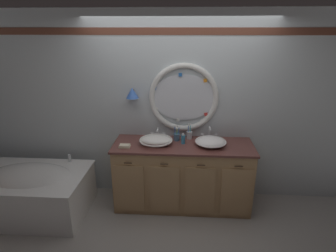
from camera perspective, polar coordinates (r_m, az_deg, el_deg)
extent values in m
plane|color=gray|center=(3.89, 1.61, -17.68)|extent=(14.00, 14.00, 0.00)
cube|color=silver|center=(3.84, 2.14, 3.59)|extent=(6.40, 0.08, 2.60)
cube|color=brown|center=(3.64, 2.33, 19.00)|extent=(6.27, 0.01, 0.09)
ellipsoid|color=silver|center=(3.74, 3.26, 5.82)|extent=(0.87, 0.02, 0.63)
torus|color=silver|center=(3.73, 3.26, 5.80)|extent=(0.94, 0.07, 0.94)
cube|color=purple|center=(3.74, 9.92, 5.96)|extent=(0.05, 0.01, 0.05)
cube|color=orange|center=(3.68, 7.71, 9.32)|extent=(0.05, 0.01, 0.05)
cube|color=#2866B7|center=(3.66, 2.57, 10.56)|extent=(0.05, 0.01, 0.05)
cube|color=#2866B7|center=(3.72, -2.81, 7.87)|extent=(0.05, 0.01, 0.05)
cube|color=silver|center=(3.79, -2.48, 3.55)|extent=(0.05, 0.01, 0.05)
cube|color=silver|center=(3.81, 2.12, 1.24)|extent=(0.05, 0.01, 0.05)
cube|color=red|center=(3.80, 7.85, 2.40)|extent=(0.05, 0.01, 0.05)
cylinder|color=#4C3823|center=(3.75, -7.27, 7.27)|extent=(0.02, 0.09, 0.02)
cone|color=blue|center=(3.71, -7.40, 6.80)|extent=(0.17, 0.17, 0.14)
cube|color=tan|center=(3.86, 3.01, -10.21)|extent=(1.81, 0.60, 0.88)
cube|color=brown|center=(3.65, 3.14, -3.98)|extent=(1.85, 0.63, 0.03)
cube|color=brown|center=(3.95, 3.18, -3.30)|extent=(1.81, 0.02, 0.11)
cube|color=tan|center=(3.68, -7.98, -12.77)|extent=(0.38, 0.02, 0.67)
cylinder|color=#422D1E|center=(3.48, -8.31, -7.59)|extent=(0.10, 0.01, 0.01)
cube|color=tan|center=(3.62, -0.76, -13.15)|extent=(0.38, 0.02, 0.67)
cylinder|color=#422D1E|center=(3.42, -0.80, -7.90)|extent=(0.10, 0.01, 0.01)
cube|color=tan|center=(3.62, 6.60, -13.32)|extent=(0.38, 0.02, 0.67)
cylinder|color=#422D1E|center=(3.42, 6.86, -8.07)|extent=(0.10, 0.01, 0.01)
cube|color=tan|center=(3.68, 13.86, -13.28)|extent=(0.38, 0.02, 0.67)
cylinder|color=#422D1E|center=(3.48, 14.41, -8.11)|extent=(0.10, 0.01, 0.01)
cube|color=white|center=(4.19, -26.44, -12.38)|extent=(1.45, 0.92, 0.56)
ellipsoid|color=white|center=(4.08, -26.94, -9.59)|extent=(1.19, 0.72, 0.28)
cube|color=white|center=(4.06, -27.02, -9.09)|extent=(1.48, 0.95, 0.02)
cylinder|color=silver|center=(4.17, -19.70, -6.27)|extent=(0.04, 0.04, 0.11)
cylinder|color=silver|center=(4.08, -26.94, -9.59)|extent=(0.04, 0.04, 0.01)
ellipsoid|color=white|center=(3.61, -2.51, -2.95)|extent=(0.42, 0.28, 0.12)
torus|color=white|center=(3.61, -2.51, -2.91)|extent=(0.44, 0.44, 0.02)
cylinder|color=silver|center=(3.61, -2.51, -2.91)|extent=(0.03, 0.03, 0.01)
ellipsoid|color=white|center=(3.61, 8.83, -3.23)|extent=(0.38, 0.33, 0.12)
torus|color=white|center=(3.61, 8.83, -3.18)|extent=(0.40, 0.40, 0.02)
cylinder|color=silver|center=(3.61, 8.83, -3.18)|extent=(0.03, 0.03, 0.01)
cylinder|color=silver|center=(3.87, -2.10, -2.18)|extent=(0.05, 0.05, 0.02)
cylinder|color=silver|center=(3.84, -2.11, -1.29)|extent=(0.02, 0.02, 0.11)
sphere|color=silver|center=(3.82, -2.12, -0.53)|extent=(0.03, 0.03, 0.03)
cylinder|color=silver|center=(3.76, -2.22, -0.87)|extent=(0.02, 0.13, 0.02)
cylinder|color=silver|center=(3.87, -3.38, -1.87)|extent=(0.04, 0.04, 0.06)
cylinder|color=silver|center=(3.85, -0.82, -1.94)|extent=(0.04, 0.04, 0.06)
cube|color=silver|center=(3.86, -3.39, -1.40)|extent=(0.05, 0.01, 0.01)
cube|color=silver|center=(3.84, -0.82, -1.47)|extent=(0.05, 0.01, 0.01)
cylinder|color=silver|center=(3.86, 8.49, -2.42)|extent=(0.05, 0.05, 0.02)
cylinder|color=silver|center=(3.83, 8.55, -1.26)|extent=(0.02, 0.02, 0.15)
sphere|color=silver|center=(3.81, 8.61, -0.22)|extent=(0.03, 0.03, 0.03)
cylinder|color=silver|center=(3.75, 8.68, -0.54)|extent=(0.02, 0.13, 0.02)
cylinder|color=silver|center=(3.85, 7.12, -2.11)|extent=(0.04, 0.04, 0.06)
cylinder|color=silver|center=(3.87, 9.89, -2.17)|extent=(0.04, 0.04, 0.06)
cube|color=silver|center=(3.84, 7.14, -1.64)|extent=(0.05, 0.01, 0.01)
cube|color=silver|center=(3.85, 9.92, -1.70)|extent=(0.05, 0.01, 0.01)
cylinder|color=slate|center=(3.74, 1.80, -2.32)|extent=(0.08, 0.08, 0.09)
torus|color=slate|center=(3.73, 1.81, -1.66)|extent=(0.09, 0.09, 0.01)
cylinder|color=blue|center=(3.73, 2.10, -1.55)|extent=(0.04, 0.04, 0.17)
cube|color=white|center=(3.69, 2.12, -0.11)|extent=(0.02, 0.03, 0.03)
cylinder|color=orange|center=(3.74, 1.80, -1.68)|extent=(0.03, 0.04, 0.15)
cube|color=white|center=(3.71, 1.81, -0.43)|extent=(0.02, 0.03, 0.03)
cylinder|color=blue|center=(3.73, 1.46, -1.46)|extent=(0.02, 0.04, 0.18)
cube|color=white|center=(3.69, 1.47, 0.03)|extent=(0.02, 0.02, 0.03)
cylinder|color=green|center=(3.72, 1.81, -1.78)|extent=(0.02, 0.01, 0.15)
cube|color=white|center=(3.69, 1.82, -0.51)|extent=(0.02, 0.02, 0.02)
cylinder|color=silver|center=(3.81, 4.44, -1.90)|extent=(0.07, 0.07, 0.10)
torus|color=silver|center=(3.80, 4.46, -1.20)|extent=(0.08, 0.08, 0.01)
cylinder|color=#19ADB2|center=(3.79, 4.61, -1.16)|extent=(0.01, 0.02, 0.18)
cube|color=white|center=(3.76, 4.65, 0.31)|extent=(0.02, 0.02, 0.02)
cylinder|color=blue|center=(3.79, 4.24, -1.18)|extent=(0.01, 0.02, 0.18)
cube|color=white|center=(3.76, 4.28, 0.26)|extent=(0.02, 0.02, 0.02)
cylinder|color=#388EBC|center=(3.64, 3.15, -2.81)|extent=(0.05, 0.05, 0.12)
cylinder|color=silver|center=(3.62, 3.17, -1.81)|extent=(0.03, 0.03, 0.02)
cylinder|color=silver|center=(3.59, 3.17, -1.71)|extent=(0.01, 0.04, 0.01)
cube|color=beige|center=(3.59, -8.97, -4.23)|extent=(0.14, 0.11, 0.02)
cube|color=beige|center=(3.58, -8.98, -3.99)|extent=(0.13, 0.10, 0.02)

